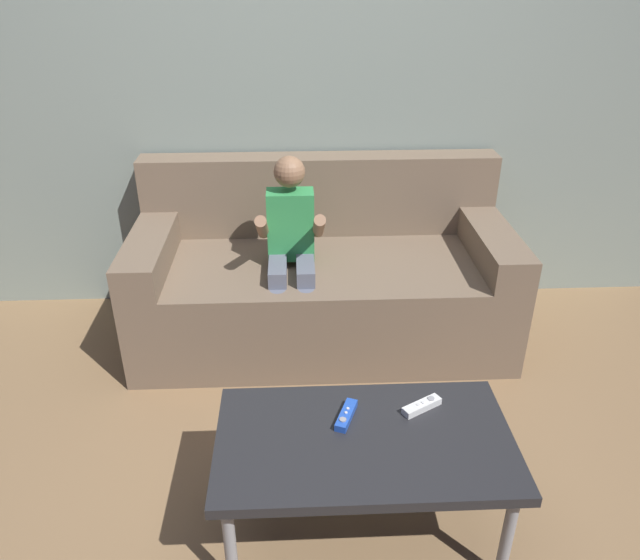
# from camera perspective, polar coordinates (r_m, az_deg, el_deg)

# --- Properties ---
(ground_plane) EXTENTS (8.05, 8.05, 0.00)m
(ground_plane) POSITION_cam_1_polar(r_m,az_deg,el_deg) (2.20, -1.61, -21.95)
(ground_plane) COLOR olive
(wall_back) EXTENTS (4.02, 0.05, 2.50)m
(wall_back) POSITION_cam_1_polar(r_m,az_deg,el_deg) (3.03, -2.63, 19.93)
(wall_back) COLOR gray
(wall_back) RESTS_ON ground
(couch) EXTENTS (1.75, 0.80, 0.83)m
(couch) POSITION_cam_1_polar(r_m,az_deg,el_deg) (2.95, 0.18, 0.07)
(couch) COLOR #75604C
(couch) RESTS_ON ground
(person_seated_on_couch) EXTENTS (0.29, 0.36, 0.93)m
(person_seated_on_couch) POSITION_cam_1_polar(r_m,az_deg,el_deg) (2.69, -2.73, 2.98)
(person_seated_on_couch) COLOR slate
(person_seated_on_couch) RESTS_ON ground
(coffee_table) EXTENTS (0.91, 0.51, 0.39)m
(coffee_table) POSITION_cam_1_polar(r_m,az_deg,el_deg) (1.94, 4.18, -15.34)
(coffee_table) COLOR #232326
(coffee_table) RESTS_ON ground
(game_remote_white_near_edge) EXTENTS (0.14, 0.10, 0.03)m
(game_remote_white_near_edge) POSITION_cam_1_polar(r_m,az_deg,el_deg) (2.02, 9.54, -11.57)
(game_remote_white_near_edge) COLOR white
(game_remote_white_near_edge) RESTS_ON coffee_table
(game_remote_blue_center) EXTENTS (0.08, 0.14, 0.03)m
(game_remote_blue_center) POSITION_cam_1_polar(r_m,az_deg,el_deg) (1.96, 2.48, -12.56)
(game_remote_blue_center) COLOR blue
(game_remote_blue_center) RESTS_ON coffee_table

